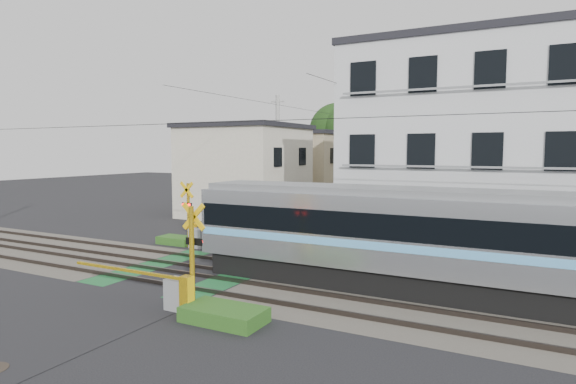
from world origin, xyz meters
The scene contains 11 objects.
ground centered at (0.00, 0.00, 0.00)m, with size 120.00×120.00×0.00m, color black.
track_bed centered at (0.00, 0.00, 0.04)m, with size 120.00×120.00×0.14m.
crossing_signal_near centered at (2.59, -3.65, 0.71)m, with size 4.74×0.65×3.09m.
crossing_signal_far centered at (-2.59, 3.65, 0.71)m, with size 4.74×0.65×3.09m.
apartment_block centered at (8.50, 9.49, 4.66)m, with size 10.20×8.36×9.30m.
houses_row centered at (0.25, 25.92, 3.24)m, with size 22.07×31.35×6.80m.
tree_hill centered at (-0.54, 48.54, 5.64)m, with size 40.00×13.65×11.15m.
catenary centered at (6.00, 0.03, 3.70)m, with size 60.00×5.04×7.00m.
utility_poles centered at (-1.05, 23.01, 4.08)m, with size 7.90×42.00×8.00m.
pedestrian centered at (1.07, 32.33, 0.86)m, with size 0.63×0.41×1.72m, color black.
weed_patches centered at (1.76, -0.09, 0.18)m, with size 10.25×8.80×0.40m.
Camera 1 is at (11.43, -14.00, 4.54)m, focal length 30.00 mm.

